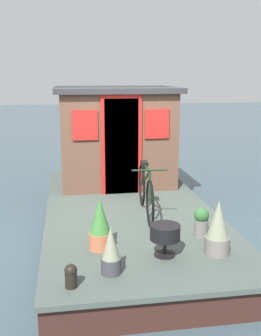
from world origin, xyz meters
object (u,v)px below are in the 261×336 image
Objects in this scene: bicycle at (146,191)px; mooring_bollard at (71,275)px; potted_plant_succulent at (111,251)px; potted_plant_sage at (100,225)px; houseboat_cabin at (116,135)px; charcoal_grill at (165,234)px; potted_plant_rosemary at (218,229)px; potted_plant_fern at (201,222)px.

mooring_bollard is (-2.02, 1.16, -0.24)m from bicycle.
potted_plant_sage reaches higher than potted_plant_succulent.
houseboat_cabin is 6.02× the size of charcoal_grill.
potted_plant_succulent is 1.39× the size of charcoal_grill.
potted_plant_rosemary is 1.34m from potted_plant_succulent.
potted_plant_rosemary is at bearing -73.42° from mooring_bollard.
potted_plant_rosemary reaches higher than potted_plant_succulent.
potted_plant_succulent is 0.66m from potted_plant_sage.
potted_plant_fern is at bearing -51.72° from charcoal_grill.
bicycle is at bearing 21.00° from potted_plant_rosemary.
houseboat_cabin is 3.53× the size of potted_plant_sage.
charcoal_grill is (0.05, 0.63, -0.04)m from potted_plant_rosemary.
charcoal_grill is (0.34, -0.68, 0.02)m from potted_plant_succulent.
houseboat_cabin is at bearing 14.39° from potted_plant_fern.
potted_plant_fern is at bearing -150.01° from bicycle.
potted_plant_rosemary is 1.66× the size of potted_plant_fern.
potted_plant_rosemary reaches higher than mooring_bollard.
potted_plant_rosemary is 1.02× the size of potted_plant_sage.
mooring_bollard is (-4.02, 0.96, -0.81)m from houseboat_cabin.
charcoal_grill is at bearing 128.28° from potted_plant_fern.
potted_plant_rosemary reaches higher than potted_plant_fern.
bicycle reaches higher than charcoal_grill.
mooring_bollard is at bearing 106.58° from potted_plant_rosemary.
houseboat_cabin reaches higher than potted_plant_rosemary.
potted_plant_succulent is 1.33× the size of potted_plant_fern.
mooring_bollard is (-0.88, 0.37, -0.18)m from potted_plant_sage.
houseboat_cabin is 3.52m from charcoal_grill.
potted_plant_sage is at bearing 5.12° from potted_plant_succulent.
potted_plant_succulent reaches higher than potted_plant_fern.
potted_plant_sage reaches higher than charcoal_grill.
houseboat_cabin is at bearing -13.43° from mooring_bollard.
potted_plant_succulent is 0.76m from charcoal_grill.
houseboat_cabin is 2.09m from bicycle.
charcoal_grill is (-1.45, 0.05, -0.10)m from bicycle.
houseboat_cabin reaches higher than charcoal_grill.
charcoal_grill is (-0.32, -0.74, -0.04)m from potted_plant_sage.
houseboat_cabin reaches higher than potted_plant_sage.
charcoal_grill is 1.25m from mooring_bollard.
potted_plant_sage is (0.65, 0.06, 0.06)m from potted_plant_succulent.
potted_plant_succulent is 1.53m from potted_plant_fern.
potted_plant_succulent is at bearing 122.46° from potted_plant_fern.
houseboat_cabin reaches higher than bicycle.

